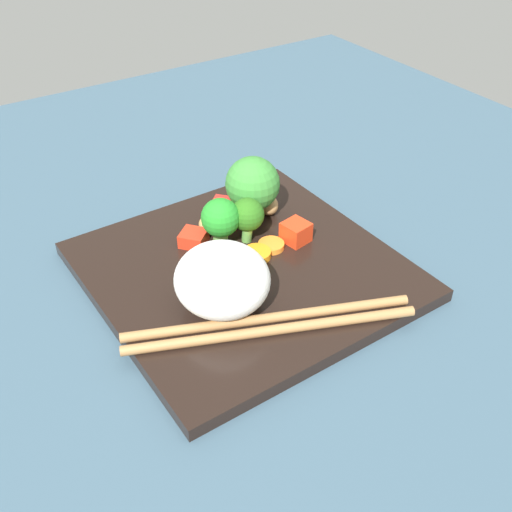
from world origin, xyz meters
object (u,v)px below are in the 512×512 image
(square_plate, at_px, (244,271))
(carrot_slice_2, at_px, (223,267))
(chopstick_pair, at_px, (270,324))
(rice_mound, at_px, (222,280))
(broccoli_floret_2, at_px, (219,219))

(square_plate, bearing_deg, carrot_slice_2, -106.87)
(square_plate, relative_size, chopstick_pair, 1.15)
(rice_mound, xyz_separation_m, broccoli_floret_2, (-0.08, 0.04, -0.00))
(square_plate, relative_size, rice_mound, 3.30)
(square_plate, height_order, rice_mound, rice_mound)
(broccoli_floret_2, bearing_deg, rice_mound, -28.72)
(broccoli_floret_2, bearing_deg, chopstick_pair, -11.54)
(rice_mound, distance_m, broccoli_floret_2, 0.09)
(rice_mound, xyz_separation_m, chopstick_pair, (0.05, 0.02, -0.03))
(square_plate, xyz_separation_m, broccoli_floret_2, (-0.04, -0.00, 0.04))
(square_plate, height_order, chopstick_pair, chopstick_pair)
(square_plate, distance_m, carrot_slice_2, 0.02)
(rice_mound, relative_size, carrot_slice_2, 3.08)
(carrot_slice_2, relative_size, chopstick_pair, 0.11)
(rice_mound, height_order, broccoli_floret_2, rice_mound)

